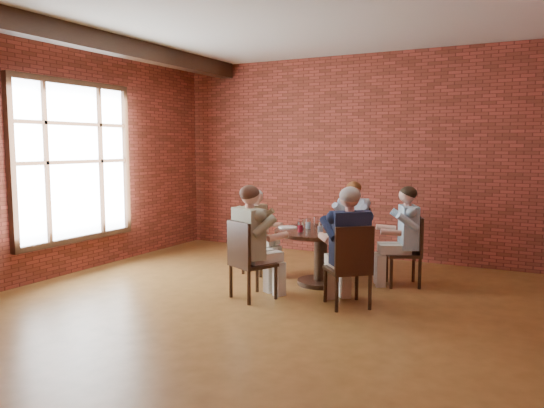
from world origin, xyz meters
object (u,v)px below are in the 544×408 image
at_px(diner_c, 258,232).
at_px(diner_e, 348,247).
at_px(chair_d, 247,258).
at_px(diner_a, 404,236).
at_px(diner_b, 352,226).
at_px(chair_c, 254,241).
at_px(chair_e, 351,264).
at_px(dining_table, 321,246).
at_px(chair_a, 410,248).
at_px(chair_b, 354,235).
at_px(smartphone, 338,235).
at_px(diner_d, 253,242).

bearing_deg(diner_c, diner_e, -110.19).
xyz_separation_m(chair_d, diner_e, (1.18, 0.32, 0.18)).
height_order(diner_a, diner_b, same).
bearing_deg(chair_c, diner_b, -45.69).
bearing_deg(chair_e, diner_b, -111.79).
distance_m(dining_table, chair_a, 1.20).
bearing_deg(diner_a, chair_a, 90.00).
bearing_deg(chair_a, diner_e, -43.70).
relative_size(diner_a, chair_b, 1.43).
distance_m(dining_table, diner_b, 1.06).
xyz_separation_m(diner_a, diner_c, (-2.06, -0.32, -0.05)).
relative_size(diner_a, diner_b, 1.00).
bearing_deg(chair_b, dining_table, -90.00).
bearing_deg(smartphone, diner_e, -54.57).
distance_m(chair_b, chair_c, 1.55).
xyz_separation_m(dining_table, chair_c, (-1.12, 0.16, -0.04)).
bearing_deg(smartphone, chair_e, -53.37).
distance_m(diner_b, diner_e, 1.90).
height_order(chair_a, chair_d, chair_d).
bearing_deg(diner_e, chair_d, -25.03).
relative_size(dining_table, chair_e, 1.29).
relative_size(chair_b, chair_c, 1.06).
bearing_deg(chair_b, diner_a, -31.37).
bearing_deg(chair_d, diner_d, -90.00).
xyz_separation_m(diner_b, diner_e, (0.57, -1.81, 0.03)).
bearing_deg(diner_e, diner_b, -112.87).
relative_size(dining_table, chair_c, 1.42).
bearing_deg(diner_b, chair_d, -101.47).
xyz_separation_m(dining_table, smartphone, (0.37, -0.32, 0.23)).
xyz_separation_m(diner_a, smartphone, (-0.64, -0.78, 0.08)).
bearing_deg(dining_table, diner_c, 171.95).
height_order(dining_table, diner_b, diner_b).
xyz_separation_m(chair_b, chair_d, (-0.62, -2.22, 0.01)).
xyz_separation_m(dining_table, diner_e, (0.65, -0.77, 0.18)).
height_order(chair_a, chair_c, chair_a).
distance_m(diner_a, chair_c, 2.16).
xyz_separation_m(chair_b, chair_e, (0.63, -1.97, 0.02)).
bearing_deg(chair_e, diner_a, -142.96).
bearing_deg(diner_c, diner_d, -145.82).
height_order(diner_a, smartphone, diner_a).
distance_m(chair_b, diner_c, 1.51).
bearing_deg(diner_b, diner_e, -68.03).
height_order(diner_c, chair_d, diner_c).
distance_m(chair_b, diner_d, 2.22).
bearing_deg(diner_a, chair_e, -37.46).
distance_m(dining_table, diner_d, 1.13).
distance_m(chair_c, smartphone, 1.59).
bearing_deg(diner_d, dining_table, -90.00).
bearing_deg(chair_b, diner_e, -68.98).
bearing_deg(chair_e, chair_b, -112.74).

